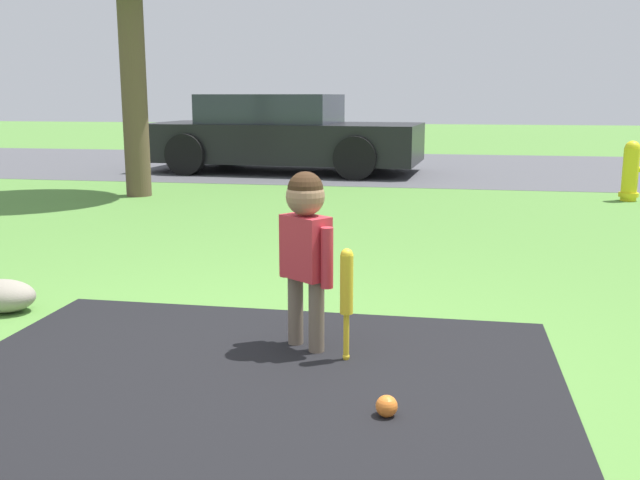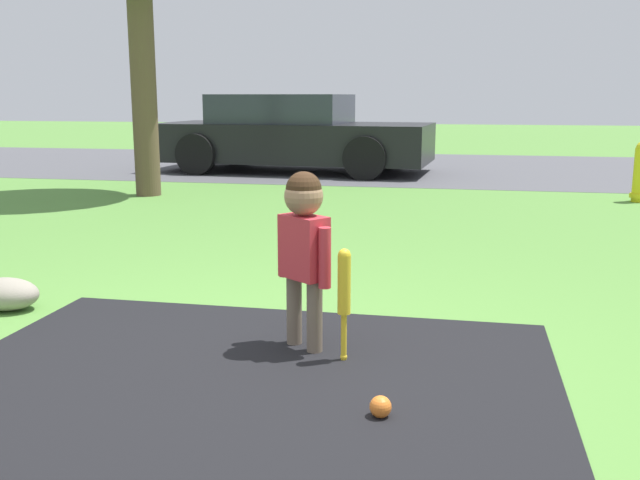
% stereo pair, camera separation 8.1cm
% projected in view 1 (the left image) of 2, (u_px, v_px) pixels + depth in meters
% --- Properties ---
extents(ground_plane, '(60.00, 60.00, 0.00)m').
position_uv_depth(ground_plane, '(243.00, 374.00, 3.30)').
color(ground_plane, '#518438').
extents(street_strip, '(40.00, 6.00, 0.01)m').
position_uv_depth(street_strip, '(398.00, 167.00, 12.88)').
color(street_strip, '#4C4C51').
rests_on(street_strip, ground).
extents(child, '(0.31, 0.26, 0.90)m').
position_uv_depth(child, '(306.00, 235.00, 3.52)').
color(child, '#6B5B4C').
rests_on(child, ground).
extents(baseball_bat, '(0.06, 0.06, 0.56)m').
position_uv_depth(baseball_bat, '(347.00, 289.00, 3.40)').
color(baseball_bat, yellow).
rests_on(baseball_bat, ground).
extents(sports_ball, '(0.09, 0.09, 0.09)m').
position_uv_depth(sports_ball, '(387.00, 406.00, 2.85)').
color(sports_ball, orange).
rests_on(sports_ball, ground).
extents(fire_hydrant, '(0.26, 0.23, 0.73)m').
position_uv_depth(fire_hydrant, '(630.00, 172.00, 8.65)').
color(fire_hydrant, yellow).
rests_on(fire_hydrant, ground).
extents(parked_car, '(4.61, 2.24, 1.29)m').
position_uv_depth(parked_car, '(282.00, 135.00, 11.96)').
color(parked_car, black).
rests_on(parked_car, ground).
extents(edging_rock, '(0.42, 0.29, 0.19)m').
position_uv_depth(edging_rock, '(1.00, 296.00, 4.23)').
color(edging_rock, gray).
rests_on(edging_rock, ground).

